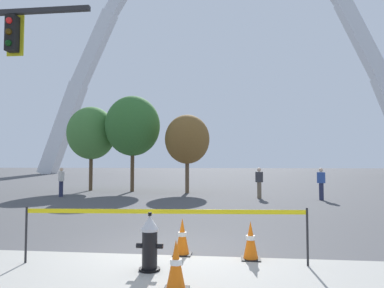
{
  "coord_description": "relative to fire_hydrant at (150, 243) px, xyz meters",
  "views": [
    {
      "loc": [
        1.35,
        -7.12,
        1.83
      ],
      "look_at": [
        -0.01,
        5.0,
        2.5
      ],
      "focal_mm": 32.68,
      "sensor_mm": 36.0,
      "label": 1
    }
  ],
  "objects": [
    {
      "name": "tree_center_left",
      "position": [
        -1.3,
        15.39,
        2.83
      ],
      "size": [
        2.75,
        2.75,
        4.82
      ],
      "color": "brown",
      "rests_on": "ground"
    },
    {
      "name": "caution_tape_barrier",
      "position": [
        0.19,
        0.36,
        0.24
      ],
      "size": [
        5.14,
        0.41,
        1.04
      ],
      "color": "#232326",
      "rests_on": "ground"
    },
    {
      "name": "monument_arch",
      "position": [
        0.05,
        50.37,
        20.39
      ],
      "size": [
        61.97,
        2.42,
        46.71
      ],
      "color": "silver",
      "rests_on": "ground"
    },
    {
      "name": "pedestrian_standing_center",
      "position": [
        5.82,
        12.04,
        0.35
      ],
      "size": [
        0.39,
        0.37,
        1.59
      ],
      "color": "#232847",
      "rests_on": "ground"
    },
    {
      "name": "ground_plane",
      "position": [
        0.05,
        1.19,
        -0.47
      ],
      "size": [
        240.0,
        240.0,
        0.0
      ],
      "primitive_type": "plane",
      "color": "#474749"
    },
    {
      "name": "tree_far_left",
      "position": [
        -7.94,
        16.56,
        3.37
      ],
      "size": [
        3.21,
        3.21,
        5.62
      ],
      "color": "brown",
      "rests_on": "ground"
    },
    {
      "name": "fire_hydrant",
      "position": [
        0.0,
        0.0,
        0.0
      ],
      "size": [
        0.46,
        0.48,
        0.99
      ],
      "color": "black",
      "rests_on": "ground"
    },
    {
      "name": "traffic_cone_curb_edge",
      "position": [
        0.59,
        -0.89,
        -0.11
      ],
      "size": [
        0.36,
        0.36,
        0.73
      ],
      "color": "black",
      "rests_on": "ground"
    },
    {
      "name": "traffic_cone_mid_sidewalk",
      "position": [
        1.75,
        0.88,
        -0.11
      ],
      "size": [
        0.36,
        0.36,
        0.73
      ],
      "color": "black",
      "rests_on": "ground"
    },
    {
      "name": "tree_left_mid",
      "position": [
        -4.96,
        16.08,
        3.77
      ],
      "size": [
        3.54,
        3.54,
        6.19
      ],
      "color": "brown",
      "rests_on": "ground"
    },
    {
      "name": "pedestrian_walking_left",
      "position": [
        -7.83,
        12.24,
        0.35
      ],
      "size": [
        0.39,
        0.37,
        1.59
      ],
      "color": "#232847",
      "rests_on": "ground"
    },
    {
      "name": "traffic_cone_by_hydrant",
      "position": [
        0.41,
        1.06,
        -0.11
      ],
      "size": [
        0.36,
        0.36,
        0.73
      ],
      "color": "black",
      "rests_on": "ground"
    },
    {
      "name": "pedestrian_walking_right",
      "position": [
        2.83,
        12.54,
        0.35
      ],
      "size": [
        0.39,
        0.31,
        1.59
      ],
      "color": "brown",
      "rests_on": "ground"
    }
  ]
}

